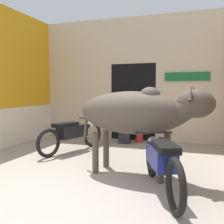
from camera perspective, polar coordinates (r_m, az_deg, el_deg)
name	(u,v)px	position (r m, az deg, el deg)	size (l,w,h in m)	color
ground_plane	(34,202)	(3.64, -16.60, -18.35)	(30.00, 30.00, 0.00)	#9E9389
wall_back_with_doorway	(133,88)	(7.77, 4.51, 5.22)	(5.20, 0.93, 3.48)	beige
cow	(138,113)	(4.34, 5.61, -0.15)	(2.29, 0.94, 1.50)	#4C4238
motorcycle_near	(161,161)	(3.76, 10.71, -10.41)	(0.88, 1.88, 0.77)	black
motorcycle_far	(72,134)	(6.15, -8.66, -4.65)	(0.81, 1.92, 0.74)	black
shopkeeper_seated	(126,122)	(7.10, 2.98, -2.08)	(0.41, 0.33, 1.12)	#282833
plastic_stool	(139,135)	(7.22, 5.95, -4.94)	(0.30, 0.30, 0.39)	red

